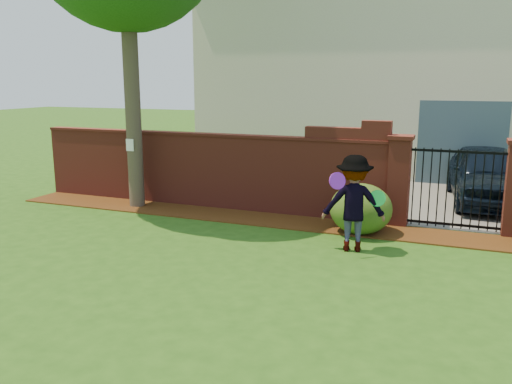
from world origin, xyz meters
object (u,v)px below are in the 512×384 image
at_px(frisbee_purple, 337,181).
at_px(car, 489,176).
at_px(frisbee_green, 377,198).
at_px(man, 353,204).

bearing_deg(frisbee_purple, car, 63.62).
bearing_deg(frisbee_green, man, -174.72).
distance_m(car, man, 5.24).
distance_m(man, frisbee_purple, 0.64).
bearing_deg(frisbee_green, frisbee_purple, -144.65).
bearing_deg(man, car, -129.05).
distance_m(man, frisbee_green, 0.42).
relative_size(car, frisbee_green, 14.48).
height_order(man, frisbee_purple, man).
distance_m(frisbee_purple, frisbee_green, 0.82).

